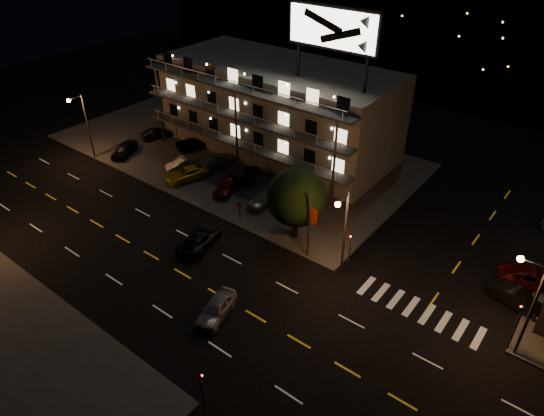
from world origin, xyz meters
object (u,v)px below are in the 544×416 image
Objects in this scene: lot_car_2 at (187,174)px; lot_car_7 at (215,161)px; tree at (296,199)px; road_car_east at (216,308)px; road_car_west at (200,239)px; side_car_0 at (516,297)px; lot_car_4 at (263,199)px.

lot_car_7 is (0.46, 4.10, 0.06)m from lot_car_2.
road_car_east is (1.09, -11.71, -3.55)m from tree.
tree is 16.09m from lot_car_2.
lot_car_7 is 23.67m from road_car_east.
lot_car_7 is 14.80m from road_car_west.
lot_car_2 reaches higher than road_car_east.
side_car_0 is at bearing -172.58° from lot_car_7.
lot_car_2 is 1.15× the size of side_car_0.
lot_car_7 is 1.20× the size of side_car_0.
side_car_0 is at bearing 10.36° from tree.
tree is 1.63× the size of side_car_0.
tree is 1.36× the size of lot_car_7.
road_car_west is at bearing -20.22° from lot_car_2.
tree reaches higher than side_car_0.
lot_car_2 is 0.95× the size of road_car_west.
tree reaches higher than lot_car_7.
tree is 1.36× the size of road_car_west.
side_car_0 is 0.83× the size of road_car_west.
lot_car_7 is at bearing 101.81° from lot_car_2.
lot_car_7 is at bearing -64.40° from road_car_west.
side_car_0 is 23.13m from road_car_east.
lot_car_4 reaches higher than side_car_0.
lot_car_7 is (-9.53, 3.04, 0.07)m from lot_car_4.
lot_car_2 reaches higher than lot_car_4.
lot_car_4 is 8.65m from road_car_west.
road_car_east is at bearing 130.37° from road_car_west.
lot_car_4 is at bearing 24.31° from lot_car_2.
tree is at bearing -21.50° from lot_car_4.
side_car_0 is at bearing 21.63° from lot_car_2.
road_car_west is (-0.44, -8.64, -0.11)m from lot_car_4.
lot_car_7 reaches higher than side_car_0.
road_car_east is at bearing -62.72° from lot_car_4.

